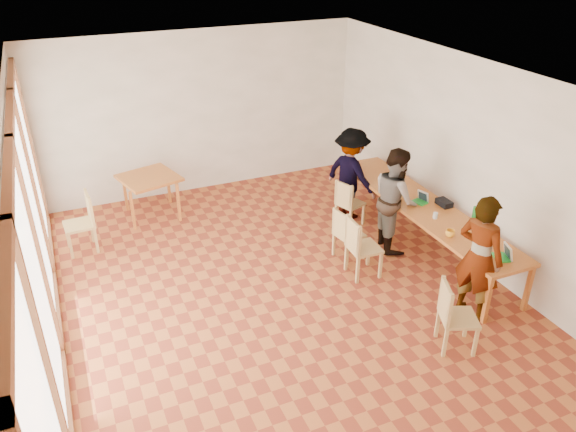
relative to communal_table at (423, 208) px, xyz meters
name	(u,v)px	position (x,y,z in m)	size (l,w,h in m)	color
ground	(286,298)	(-2.50, -0.42, -0.70)	(8.00, 8.00, 0.00)	#AC5729
wall_back	(201,113)	(-2.50, 3.58, 0.80)	(6.00, 0.10, 3.00)	white
wall_right	(475,165)	(0.50, -0.42, 0.80)	(0.10, 8.00, 3.00)	white
window_wall	(34,249)	(-5.46, -0.42, 0.80)	(0.10, 8.00, 3.00)	white
ceiling	(285,82)	(-2.50, -0.42, 2.32)	(6.00, 8.00, 0.04)	white
communal_table	(423,208)	(0.00, 0.00, 0.00)	(0.80, 4.00, 0.75)	#C46F2B
side_table	(149,181)	(-3.70, 2.78, -0.03)	(0.90, 0.90, 0.75)	#C46F2B
chair_near	(452,310)	(-1.07, -2.13, -0.15)	(0.55, 0.55, 0.48)	tan
chair_mid	(358,242)	(-1.31, -0.31, -0.13)	(0.45, 0.45, 0.50)	tan
chair_far	(345,230)	(-1.27, 0.17, -0.19)	(0.45, 0.45, 0.44)	tan
chair_empty	(347,199)	(-0.73, 1.09, -0.19)	(0.49, 0.49, 0.44)	tan
chair_spare	(84,216)	(-4.85, 2.04, -0.12)	(0.47, 0.47, 0.51)	tan
person_near	(479,258)	(-0.37, -1.70, 0.16)	(0.63, 0.41, 1.73)	gray
person_mid	(395,199)	(-0.37, 0.22, 0.13)	(0.81, 0.63, 1.66)	gray
person_far	(351,174)	(-0.51, 1.38, 0.11)	(1.05, 0.60, 1.62)	gray
laptop_near	(504,254)	(0.06, -1.69, 0.10)	(0.26, 0.28, 0.20)	green
laptop_mid	(421,199)	(0.03, 0.10, 0.10)	(0.24, 0.25, 0.18)	green
laptop_far	(399,189)	(-0.09, 0.56, 0.10)	(0.24, 0.27, 0.21)	green
yellow_mug	(450,233)	(-0.24, -0.96, 0.10)	(0.13, 0.13, 0.10)	#FEAD2A
green_bottle	(474,216)	(0.30, -0.79, 0.19)	(0.07, 0.07, 0.28)	#1A7726
clear_glass	(435,216)	(-0.10, -0.43, 0.09)	(0.07, 0.07, 0.09)	silver
condiment_cup	(387,179)	(-0.02, 1.00, 0.08)	(0.08, 0.08, 0.06)	white
pink_phone	(393,190)	(-0.15, 0.64, 0.05)	(0.05, 0.10, 0.01)	#C8436F
black_pouch	(444,203)	(0.29, -0.13, 0.09)	(0.16, 0.26, 0.09)	black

